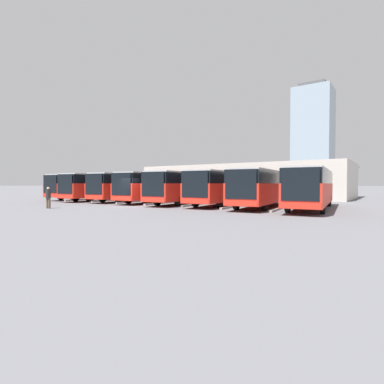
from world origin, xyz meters
The scene contains 19 objects.
ground_plane centered at (0.00, 0.00, 0.00)m, with size 600.00×600.00×0.00m, color #5B5B60.
bus_0 centered at (-13.94, -6.00, 1.76)m, with size 3.89×12.53×3.13m.
curb_divider_0 centered at (-11.95, -4.18, 0.07)m, with size 0.24×5.54×0.15m, color #9E9E99.
bus_1 centered at (-9.96, -6.09, 1.76)m, with size 3.89×12.53×3.13m.
curb_divider_1 centered at (-7.97, -4.26, 0.07)m, with size 0.24×5.54×0.15m, color #9E9E99.
bus_2 centered at (-5.98, -6.38, 1.76)m, with size 3.89×12.53×3.13m.
curb_divider_2 centered at (-3.98, -4.56, 0.07)m, with size 0.24×5.54×0.15m, color #9E9E99.
bus_3 centered at (-1.99, -6.03, 1.76)m, with size 3.89×12.53×3.13m.
curb_divider_3 centered at (0.00, -4.21, 0.07)m, with size 0.24×5.54×0.15m, color #9E9E99.
bus_4 centered at (1.99, -6.20, 1.76)m, with size 3.89×12.53×3.13m.
curb_divider_4 centered at (3.98, -4.37, 0.07)m, with size 0.24×5.54×0.15m, color #9E9E99.
bus_5 centered at (5.97, -6.27, 1.76)m, with size 3.89×12.53×3.13m.
curb_divider_5 centered at (7.97, -4.44, 0.07)m, with size 0.24×5.54×0.15m, color #9E9E99.
bus_6 centered at (9.95, -5.71, 1.76)m, with size 3.89×12.53×3.13m.
curb_divider_6 centered at (11.95, -3.88, 0.07)m, with size 0.24×5.54×0.15m, color #9E9E99.
bus_7 centered at (13.94, -6.43, 1.76)m, with size 3.89×12.53×3.13m.
pedestrian centered at (3.93, 5.32, 0.94)m, with size 0.46×0.46×1.75m.
station_building centered at (0.00, -24.04, 2.43)m, with size 30.16×15.28×4.80m.
office_tower centered at (20.12, -164.98, 28.96)m, with size 20.60×20.60×59.12m.
Camera 1 is at (-19.40, 18.88, 2.02)m, focal length 28.00 mm.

